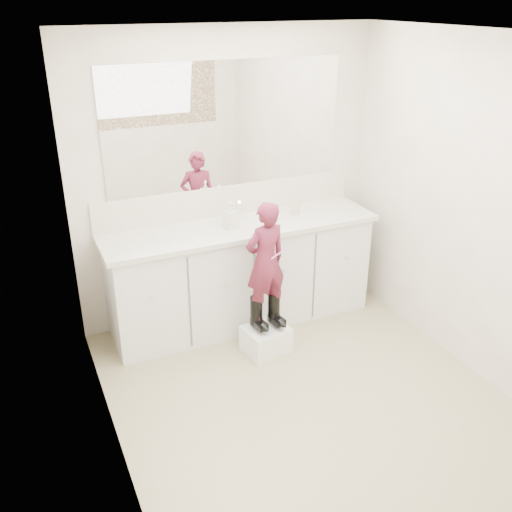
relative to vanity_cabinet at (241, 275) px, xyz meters
name	(u,v)px	position (x,y,z in m)	size (l,w,h in m)	color
floor	(310,401)	(0.00, -1.23, -0.42)	(3.00, 3.00, 0.00)	#938760
ceiling	(328,34)	(0.00, -1.23, 1.97)	(3.00, 3.00, 0.00)	white
wall_back	(227,178)	(0.00, 0.27, 0.77)	(2.60, 2.60, 0.00)	beige
wall_front	(508,383)	(0.00, -2.73, 0.77)	(2.60, 2.60, 0.00)	beige
wall_left	(103,285)	(-1.30, -1.23, 0.78)	(3.00, 3.00, 0.00)	beige
wall_right	(480,214)	(1.30, -1.23, 0.78)	(3.00, 3.00, 0.00)	beige
vanity_cabinet	(241,275)	(0.00, 0.00, 0.00)	(2.20, 0.55, 0.85)	silver
countertop	(241,227)	(0.00, -0.01, 0.45)	(2.28, 0.58, 0.04)	beige
backsplash	(229,200)	(0.00, 0.26, 0.59)	(2.28, 0.03, 0.25)	beige
mirror	(227,125)	(0.00, 0.26, 1.22)	(2.00, 0.02, 1.00)	white
faucet	(234,213)	(0.00, 0.15, 0.52)	(0.08, 0.08, 0.10)	silver
cup	(295,209)	(0.52, 0.03, 0.51)	(0.09, 0.09, 0.09)	beige
soap_bottle	(231,215)	(-0.10, -0.04, 0.57)	(0.10, 0.10, 0.22)	silver
step_stool	(266,339)	(-0.02, -0.53, -0.32)	(0.33, 0.28, 0.21)	white
boot_left	(256,313)	(-0.09, -0.51, -0.07)	(0.10, 0.19, 0.28)	black
boot_right	(274,309)	(0.06, -0.51, -0.07)	(0.10, 0.19, 0.28)	black
toddler	(265,261)	(-0.02, -0.51, 0.36)	(0.34, 0.22, 0.93)	#952E51
toothbrush	(279,254)	(0.05, -0.59, 0.44)	(0.01, 0.01, 0.14)	#FE62C2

